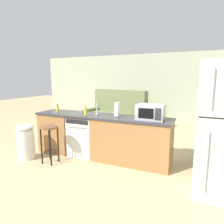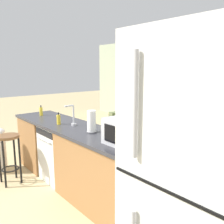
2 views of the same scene
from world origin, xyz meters
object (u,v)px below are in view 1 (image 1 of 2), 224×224
microwave (151,112)px  soap_bottle (85,112)px  couch (116,117)px  refrigerator (224,130)px  kettle (208,113)px  bar_stool (49,136)px  dish_soap_bottle (57,109)px  dishwasher (85,135)px  stove_range (216,142)px  paper_towel_roll (117,110)px  trash_bin (26,141)px

microwave → soap_bottle: 1.35m
couch → refrigerator: bearing=-45.7°
microwave → kettle: size_ratio=2.44×
soap_bottle → bar_stool: bearing=-129.2°
dish_soap_bottle → bar_stool: dish_soap_bottle is taller
dishwasher → dish_soap_bottle: bearing=-179.2°
stove_range → dish_soap_bottle: 3.39m
kettle → couch: couch is taller
stove_range → paper_towel_roll: bearing=-163.4°
refrigerator → bar_stool: bearing=-177.4°
stove_range → trash_bin: size_ratio=1.22×
dishwasher → trash_bin: (-0.97, -0.73, -0.04)m
dishwasher → microwave: size_ratio=1.68×
couch → soap_bottle: bearing=-81.6°
stove_range → microwave: bearing=-154.6°
refrigerator → paper_towel_roll: refrigerator is taller
trash_bin → stove_range: bearing=19.7°
microwave → bar_stool: size_ratio=0.68×
dishwasher → couch: bearing=96.5°
microwave → dish_soap_bottle: (-2.15, -0.01, -0.07)m
stove_range → microwave: (-1.16, -0.55, 0.59)m
dishwasher → kettle: kettle is taller
bar_stool → couch: couch is taller
refrigerator → trash_bin: bearing=-177.1°
dish_soap_bottle → stove_range: bearing=9.6°
paper_towel_roll → soap_bottle: 0.68m
trash_bin → soap_bottle: bearing=30.5°
refrigerator → soap_bottle: size_ratio=10.74×
dish_soap_bottle → trash_bin: (-0.27, -0.72, -0.59)m
dish_soap_bottle → trash_bin: 0.97m
dishwasher → bar_stool: dishwasher is taller
refrigerator → bar_stool: refrigerator is taller
trash_bin → couch: bearing=77.4°
dishwasher → trash_bin: dishwasher is taller
stove_range → kettle: (-0.17, 0.13, 0.53)m
paper_towel_roll → bar_stool: 1.43m
refrigerator → paper_towel_roll: size_ratio=6.70×
dishwasher → soap_bottle: size_ratio=4.77×
paper_towel_roll → dishwasher: bearing=-179.9°
microwave → trash_bin: bearing=-163.2°
soap_bottle → trash_bin: 1.37m
microwave → kettle: 1.20m
kettle → dish_soap_bottle: bearing=-167.6°
bar_stool → trash_bin: size_ratio=1.00×
dish_soap_bottle → dishwasher: bearing=0.8°
dish_soap_bottle → couch: 2.51m
dishwasher → refrigerator: refrigerator is taller
microwave → paper_towel_roll: size_ratio=1.77×
refrigerator → couch: size_ratio=0.88×
stove_range → bar_stool: size_ratio=1.22×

